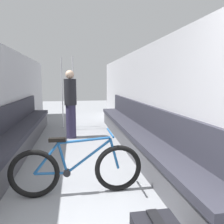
# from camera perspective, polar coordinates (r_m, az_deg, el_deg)

# --- Properties ---
(wall_left) EXTENTS (0.10, 10.45, 2.13)m
(wall_left) POSITION_cam_1_polar(r_m,az_deg,el_deg) (4.72, -27.04, 2.92)
(wall_left) COLOR #B2B2B7
(wall_left) RESTS_ON ground
(wall_right) EXTENTS (0.10, 10.45, 2.13)m
(wall_right) POSITION_cam_1_polar(r_m,az_deg,el_deg) (4.76, 8.58, 3.74)
(wall_right) COLOR #B2B2B7
(wall_right) RESTS_ON ground
(bench_seat_row_left) EXTENTS (0.48, 6.07, 0.96)m
(bench_seat_row_left) POSITION_cam_1_polar(r_m,az_deg,el_deg) (4.61, -23.94, -6.52)
(bench_seat_row_left) COLOR #4C4C51
(bench_seat_row_left) RESTS_ON ground
(bench_seat_row_right) EXTENTS (0.48, 6.07, 0.96)m
(bench_seat_row_right) POSITION_cam_1_polar(r_m,az_deg,el_deg) (4.63, 5.98, -5.77)
(bench_seat_row_right) COLOR #4C4C51
(bench_seat_row_right) RESTS_ON ground
(bicycle) EXTENTS (1.65, 0.46, 0.79)m
(bicycle) POSITION_cam_1_polar(r_m,az_deg,el_deg) (2.85, -9.05, -14.61)
(bicycle) COLOR black
(bicycle) RESTS_ON ground
(grab_pole_near) EXTENTS (0.08, 0.08, 2.11)m
(grab_pole_near) POSITION_cam_1_polar(r_m,az_deg,el_deg) (6.41, -10.03, 4.47)
(grab_pole_near) COLOR gray
(grab_pole_near) RESTS_ON ground
(grab_pole_far) EXTENTS (0.08, 0.08, 2.11)m
(grab_pole_far) POSITION_cam_1_polar(r_m,az_deg,el_deg) (6.77, -12.85, 4.58)
(grab_pole_far) COLOR gray
(grab_pole_far) RESTS_ON ground
(passenger_standing) EXTENTS (0.30, 0.30, 1.68)m
(passenger_standing) POSITION_cam_1_polar(r_m,az_deg,el_deg) (5.49, -10.78, 2.20)
(passenger_standing) COLOR #332D4C
(passenger_standing) RESTS_ON ground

